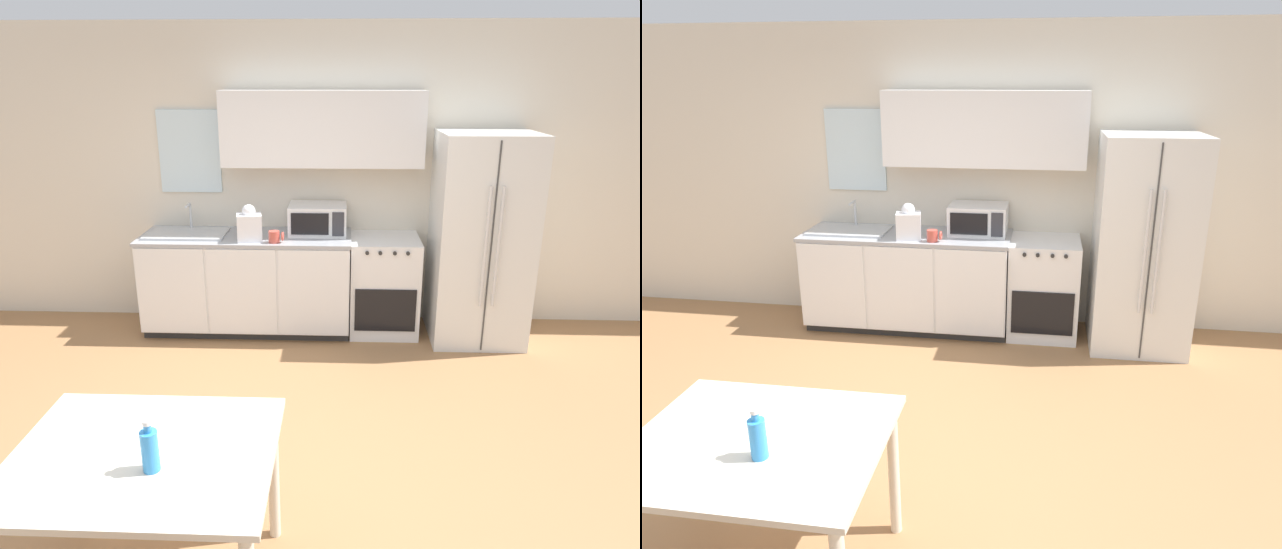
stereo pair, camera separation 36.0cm
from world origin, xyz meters
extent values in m
plane|color=#9E7047|center=(0.00, 0.00, 0.00)|extent=(12.00, 12.00, 0.00)
cube|color=beige|center=(0.00, 2.43, 1.35)|extent=(12.00, 0.06, 2.70)
cube|color=silver|center=(-0.95, 2.39, 1.60)|extent=(0.56, 0.04, 0.73)
cube|color=white|center=(0.26, 2.24, 1.82)|extent=(1.74, 0.32, 0.64)
cube|color=#333333|center=(-0.41, 2.11, 0.04)|extent=(1.85, 0.57, 0.08)
cube|color=white|center=(-0.41, 2.08, 0.48)|extent=(1.85, 0.63, 0.79)
cube|color=white|center=(-1.03, 1.76, 0.48)|extent=(0.60, 0.01, 0.77)
cube|color=white|center=(-0.41, 1.76, 0.48)|extent=(0.60, 0.01, 0.77)
cube|color=white|center=(0.20, 1.76, 0.48)|extent=(0.60, 0.01, 0.77)
cube|color=#9EA0A5|center=(-0.41, 2.08, 0.89)|extent=(1.87, 0.66, 0.03)
cube|color=white|center=(0.83, 2.11, 0.44)|extent=(0.61, 0.58, 0.88)
cube|color=black|center=(0.83, 1.81, 0.31)|extent=(0.53, 0.01, 0.39)
cylinder|color=#262626|center=(0.66, 1.80, 0.83)|extent=(0.03, 0.02, 0.03)
cylinder|color=#262626|center=(0.77, 1.80, 0.83)|extent=(0.03, 0.02, 0.03)
cylinder|color=#262626|center=(0.89, 1.80, 0.83)|extent=(0.03, 0.02, 0.03)
cylinder|color=#262626|center=(1.00, 1.80, 0.83)|extent=(0.03, 0.02, 0.03)
cube|color=silver|center=(1.64, 2.02, 0.91)|extent=(0.80, 0.75, 1.81)
cube|color=#3F3F3F|center=(1.64, 1.64, 0.91)|extent=(0.01, 0.01, 1.75)
cylinder|color=silver|center=(1.59, 1.62, 0.94)|extent=(0.02, 0.02, 1.00)
cylinder|color=silver|center=(1.69, 1.62, 0.94)|extent=(0.02, 0.02, 1.00)
cube|color=#B7BABC|center=(-0.95, 2.08, 0.91)|extent=(0.71, 0.43, 0.02)
cylinder|color=silver|center=(-0.95, 2.26, 1.04)|extent=(0.02, 0.02, 0.23)
cylinder|color=silver|center=(-0.95, 2.19, 1.14)|extent=(0.02, 0.14, 0.02)
cube|color=silver|center=(0.22, 2.18, 1.04)|extent=(0.51, 0.38, 0.26)
cube|color=black|center=(0.16, 1.98, 1.04)|extent=(0.33, 0.01, 0.19)
cube|color=#2D2D33|center=(0.41, 1.98, 1.04)|extent=(0.10, 0.01, 0.21)
cylinder|color=#BF4C3F|center=(-0.13, 1.85, 0.95)|extent=(0.09, 0.09, 0.10)
torus|color=#BF4C3F|center=(-0.06, 1.85, 0.96)|extent=(0.02, 0.08, 0.08)
cube|color=white|center=(-0.35, 1.90, 1.02)|extent=(0.24, 0.21, 0.23)
sphere|color=white|center=(-0.35, 1.90, 1.16)|extent=(0.13, 0.13, 0.12)
cube|color=beige|center=(-0.36, -0.85, 0.75)|extent=(1.09, 0.88, 0.03)
cylinder|color=beige|center=(-0.85, -0.47, 0.37)|extent=(0.06, 0.06, 0.74)
cylinder|color=beige|center=(0.12, -0.47, 0.37)|extent=(0.06, 0.06, 0.74)
cylinder|color=#338CD8|center=(-0.29, -0.96, 0.85)|extent=(0.07, 0.07, 0.17)
cylinder|color=#338CD8|center=(-0.29, -0.96, 0.96)|extent=(0.03, 0.03, 0.03)
cylinder|color=white|center=(-0.29, -0.96, 0.98)|extent=(0.04, 0.04, 0.02)
camera|label=1|loc=(0.45, -2.81, 2.22)|focal=32.00mm
camera|label=2|loc=(0.80, -2.77, 2.22)|focal=32.00mm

